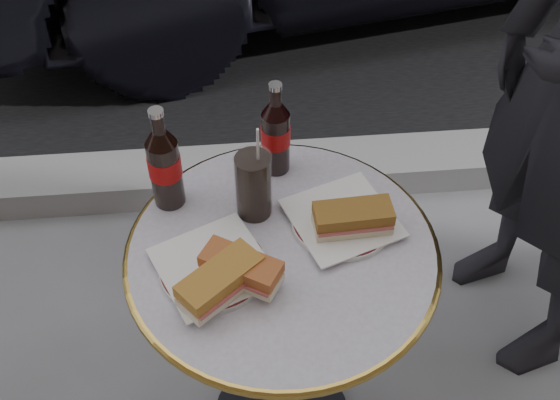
{
  "coord_description": "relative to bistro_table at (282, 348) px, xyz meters",
  "views": [
    {
      "loc": [
        -0.08,
        -0.86,
        1.8
      ],
      "look_at": [
        0.0,
        0.05,
        0.82
      ],
      "focal_mm": 45.0,
      "sensor_mm": 36.0,
      "label": 1
    }
  ],
  "objects": [
    {
      "name": "curb",
      "position": [
        0.0,
        0.9,
        -0.32
      ],
      "size": [
        40.0,
        0.2,
        0.12
      ],
      "primitive_type": "cube",
      "color": "gray",
      "rests_on": "ground"
    },
    {
      "name": "bistro_table",
      "position": [
        0.0,
        0.0,
        0.0
      ],
      "size": [
        0.62,
        0.62,
        0.73
      ],
      "primitive_type": null,
      "color": "#BAB2C4",
      "rests_on": "ground"
    },
    {
      "name": "plate_left",
      "position": [
        -0.13,
        -0.04,
        0.37
      ],
      "size": [
        0.25,
        0.25,
        0.01
      ],
      "primitive_type": "cylinder",
      "rotation": [
        0.0,
        0.0,
        0.25
      ],
      "color": "silver",
      "rests_on": "bistro_table"
    },
    {
      "name": "plate_right",
      "position": [
        0.13,
        0.06,
        0.37
      ],
      "size": [
        0.24,
        0.24,
        0.01
      ],
      "primitive_type": "cylinder",
      "rotation": [
        0.0,
        0.0,
        0.18
      ],
      "color": "white",
      "rests_on": "bistro_table"
    },
    {
      "name": "sandwich_left_a",
      "position": [
        -0.12,
        -0.1,
        0.41
      ],
      "size": [
        0.17,
        0.16,
        0.06
      ],
      "primitive_type": "cube",
      "rotation": [
        0.0,
        0.0,
        0.69
      ],
      "color": "#AD722C",
      "rests_on": "plate_left"
    },
    {
      "name": "sandwich_left_b",
      "position": [
        -0.08,
        -0.07,
        0.4
      ],
      "size": [
        0.16,
        0.14,
        0.05
      ],
      "primitive_type": "cube",
      "rotation": [
        0.0,
        0.0,
        -0.54
      ],
      "color": "#AC582B",
      "rests_on": "plate_left"
    },
    {
      "name": "sandwich_right",
      "position": [
        0.14,
        0.03,
        0.4
      ],
      "size": [
        0.16,
        0.08,
        0.05
      ],
      "primitive_type": "cube",
      "rotation": [
        0.0,
        0.0,
        0.05
      ],
      "color": "brown",
      "rests_on": "plate_right"
    },
    {
      "name": "cola_bottle_left",
      "position": [
        -0.22,
        0.15,
        0.49
      ],
      "size": [
        0.08,
        0.08,
        0.24
      ],
      "primitive_type": null,
      "rotation": [
        0.0,
        0.0,
        -0.11
      ],
      "color": "black",
      "rests_on": "bistro_table"
    },
    {
      "name": "cola_bottle_right",
      "position": [
        0.01,
        0.23,
        0.48
      ],
      "size": [
        0.08,
        0.08,
        0.23
      ],
      "primitive_type": null,
      "rotation": [
        0.0,
        0.0,
        0.37
      ],
      "color": "black",
      "rests_on": "bistro_table"
    },
    {
      "name": "cola_glass",
      "position": [
        -0.05,
        0.11,
        0.44
      ],
      "size": [
        0.08,
        0.08,
        0.15
      ],
      "primitive_type": "cylinder",
      "rotation": [
        0.0,
        0.0,
        -0.09
      ],
      "color": "black",
      "rests_on": "bistro_table"
    }
  ]
}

